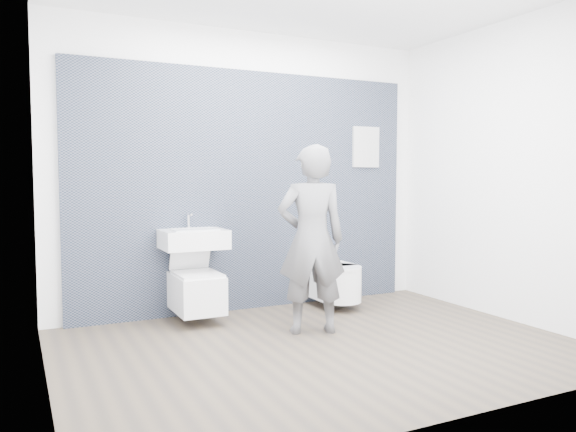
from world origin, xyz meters
name	(u,v)px	position (x,y,z in m)	size (l,w,h in m)	color
ground	(321,346)	(0.00, 0.00, 0.00)	(4.00, 4.00, 0.00)	#4E4234
room_shell	(322,125)	(0.00, 0.00, 1.74)	(4.00, 4.00, 4.00)	white
tile_wall	(251,308)	(0.00, 1.47, 0.00)	(3.60, 0.06, 2.40)	black
washbasin	(194,239)	(-0.67, 1.22, 0.77)	(0.59, 0.44, 0.44)	white
toilet_square	(196,290)	(-0.67, 1.15, 0.30)	(0.40, 0.59, 0.76)	white
toilet_rounded	(335,282)	(0.78, 1.10, 0.27)	(0.40, 0.68, 0.36)	white
info_placard	(364,296)	(1.37, 1.43, 0.00)	(0.33, 0.03, 0.45)	white
visitor	(312,239)	(0.12, 0.39, 0.81)	(0.59, 0.39, 1.61)	#5B5B5F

